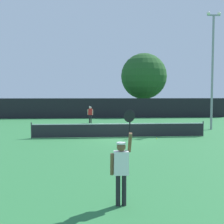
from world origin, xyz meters
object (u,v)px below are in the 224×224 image
player_serving (121,164)px  light_pole (213,64)px  player_receiving (90,113)px  parked_car_mid (168,109)px  large_tree (144,76)px  parked_car_near (142,109)px  tennis_ball (157,138)px

player_serving → light_pole: (9.30, 14.82, 4.35)m
player_serving → player_receiving: size_ratio=1.47×
parked_car_mid → player_serving: bearing=-113.5°
player_receiving → parked_car_mid: player_receiving is taller
player_serving → light_pole: light_pole is taller
player_serving → large_tree: (6.75, 31.25, 4.49)m
large_tree → parked_car_near: bearing=83.0°
parked_car_near → parked_car_mid: bearing=-9.1°
player_receiving → parked_car_mid: (12.06, 13.06, -0.28)m
tennis_ball → light_pole: light_pole is taller
player_receiving → light_pole: 12.64m
player_receiving → light_pole: light_pole is taller
tennis_ball → parked_car_mid: 24.72m
large_tree → parked_car_near: size_ratio=2.10×
parked_car_near → light_pole: bearing=-82.9°
player_serving → light_pole: 18.03m
parked_car_near → parked_car_mid: 4.04m
light_pole → parked_car_near: size_ratio=2.30×
player_serving → player_receiving: bearing=92.5°
tennis_ball → light_pole: (5.79, 4.45, 5.42)m
player_serving → light_pole: size_ratio=0.26×
tennis_ball → parked_car_mid: size_ratio=0.02×
parked_car_mid → tennis_ball: bearing=-113.3°
light_pole → parked_car_mid: 19.70m
player_serving → player_receiving: 20.83m
large_tree → parked_car_mid: large_tree is taller
tennis_ball → player_serving: bearing=-108.7°
large_tree → tennis_ball: bearing=-98.8°
player_receiving → parked_car_near: (8.08, 13.77, -0.28)m
player_serving → tennis_ball: 11.01m
player_serving → large_tree: 32.29m
tennis_ball → parked_car_near: 24.49m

